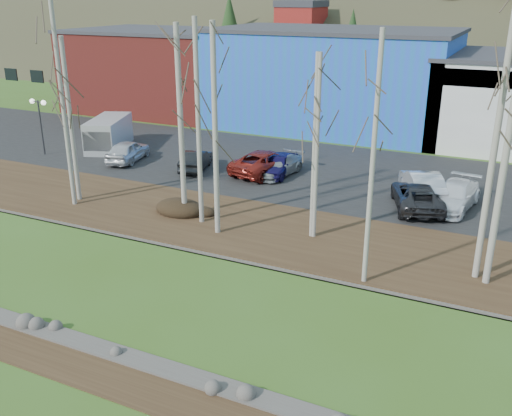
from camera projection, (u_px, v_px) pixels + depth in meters
The scene contains 29 objects.
dirt_strip at pixel (131, 383), 17.21m from camera, with size 80.00×1.80×0.03m, color #382616.
near_bank_rocks at pixel (151, 365), 18.06m from camera, with size 80.00×0.80×0.50m, color #47423D, non-canonical shape.
river at pixel (214, 306), 21.52m from camera, with size 80.00×8.00×0.90m, color black, non-canonical shape.
far_bank_rocks at pixel (260, 262), 24.99m from camera, with size 80.00×0.80×0.46m, color #47423D, non-canonical shape.
far_bank at pixel (288, 235), 27.66m from camera, with size 80.00×7.00×0.15m, color #382616.
parking_lot at pixel (351, 176), 36.53m from camera, with size 80.00×14.00×0.14m, color black.
building_brick at pixel (160, 70), 56.66m from camera, with size 16.32×12.24×7.80m.
building_blue at pixel (333, 78), 49.32m from camera, with size 20.40×12.24×8.30m.
dirt_mound at pixel (180, 208), 30.16m from camera, with size 2.72×1.92×0.53m, color black.
birch_0 at pixel (71, 121), 30.65m from camera, with size 0.24×0.24×8.89m.
birch_1 at pixel (62, 99), 29.45m from camera, with size 0.23×0.23×11.55m.
birch_2 at pixel (181, 124), 28.23m from camera, with size 0.28×0.28×9.65m.
birch_3 at pixel (198, 125), 27.31m from camera, with size 0.24×0.24×9.96m.
birch_4 at pixel (215, 133), 26.04m from camera, with size 0.25×0.25×9.84m.
birch_5 at pixel (314, 149), 25.84m from camera, with size 0.20×0.20×8.57m.
birch_6 at pixel (373, 164), 21.33m from camera, with size 0.19×0.19×9.81m.
birch_7 at pixel (497, 135), 21.33m from camera, with size 0.26×0.26×11.87m.
birch_9 at pixel (505, 159), 21.14m from camera, with size 0.27×0.27×10.28m.
birch_10 at pixel (317, 149), 25.80m from camera, with size 0.20×0.20×8.57m.
street_lamp at pixel (39, 111), 40.10m from camera, with size 1.51×0.45×3.96m.
car_0 at pixel (128, 151), 39.28m from camera, with size 1.73×4.31×1.47m, color silver.
car_1 at pixel (196, 160), 37.40m from camera, with size 1.37×3.94×1.30m, color black.
car_2 at pixel (266, 162), 36.60m from camera, with size 2.49×5.40×1.50m, color maroon.
car_3 at pixel (278, 165), 36.28m from camera, with size 1.78×4.38×1.27m, color #94999B.
car_4 at pixel (279, 164), 36.28m from camera, with size 1.64×4.09×1.39m, color #1C1555.
car_5 at pixel (422, 184), 32.16m from camera, with size 1.70×4.87×1.61m, color silver.
car_6 at pixel (417, 196), 30.64m from camera, with size 2.33×5.06×1.41m, color #2C2B2E.
car_7 at pixel (454, 196), 30.65m from camera, with size 1.98×4.88×1.42m, color white.
van_grey at pixel (108, 134), 42.27m from camera, with size 3.84×5.59×2.26m.
Camera 1 is at (9.53, -9.12, 11.06)m, focal length 40.00 mm.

